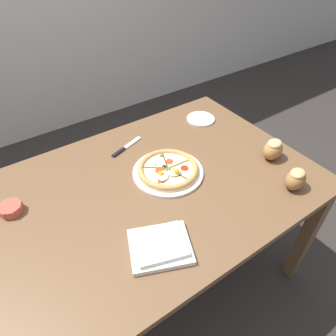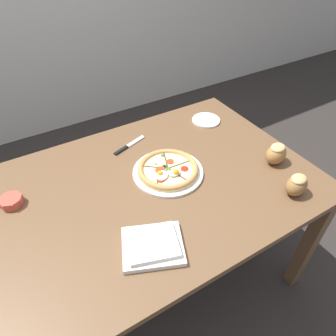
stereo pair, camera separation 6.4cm
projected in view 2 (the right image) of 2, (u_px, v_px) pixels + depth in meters
The scene contains 9 objects.
ground_plane at pixel (157, 273), 1.76m from camera, with size 12.00×12.00×0.00m, color #2D2826.
dining_table at pixel (154, 197), 1.34m from camera, with size 1.38×0.96×0.73m.
pizza at pixel (168, 170), 1.32m from camera, with size 0.31×0.31×0.06m.
ramekin_bowl at pixel (11, 201), 1.18m from camera, with size 0.09×0.09×0.04m.
napkin_folded at pixel (153, 245), 1.03m from camera, with size 0.26×0.24×0.04m.
bread_piece_near at pixel (276, 153), 1.36m from camera, with size 0.12×0.10×0.10m.
bread_piece_mid at pixel (297, 185), 1.21m from camera, with size 0.11×0.09×0.09m.
knife_main at pixel (129, 145), 1.48m from camera, with size 0.19×0.08×0.01m.
side_saucer at pixel (206, 120), 1.65m from camera, with size 0.15×0.15×0.01m.
Camera 2 is at (-0.42, -0.83, 1.62)m, focal length 32.00 mm.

